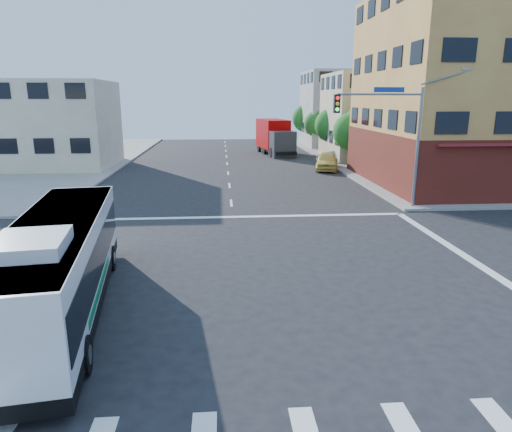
{
  "coord_description": "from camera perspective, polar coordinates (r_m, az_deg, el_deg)",
  "views": [
    {
      "loc": [
        -0.55,
        -15.0,
        6.35
      ],
      "look_at": [
        0.82,
        3.12,
        1.68
      ],
      "focal_mm": 32.0,
      "sensor_mm": 36.0,
      "label": 1
    }
  ],
  "objects": [
    {
      "name": "ground",
      "position": [
        16.29,
        -2.06,
        -8.52
      ],
      "size": [
        120.0,
        120.0,
        0.0
      ],
      "primitive_type": "plane",
      "color": "black",
      "rests_on": "ground"
    },
    {
      "name": "corner_building_ne",
      "position": [
        39.28,
        27.88,
        12.13
      ],
      "size": [
        18.1,
        15.44,
        14.0
      ],
      "color": "gold",
      "rests_on": "ground"
    },
    {
      "name": "building_east_near",
      "position": [
        52.05,
        15.71,
        11.87
      ],
      "size": [
        12.06,
        10.06,
        9.0
      ],
      "color": "#BEB491",
      "rests_on": "ground"
    },
    {
      "name": "building_east_far",
      "position": [
        65.38,
        11.53,
        12.96
      ],
      "size": [
        12.06,
        10.06,
        10.0
      ],
      "color": "#A4A39E",
      "rests_on": "ground"
    },
    {
      "name": "building_west",
      "position": [
        47.95,
        -24.83,
        10.32
      ],
      "size": [
        12.06,
        10.06,
        8.0
      ],
      "color": "beige",
      "rests_on": "ground"
    },
    {
      "name": "signal_mast_ne",
      "position": [
        27.4,
        16.58,
        10.97
      ],
      "size": [
        7.91,
        1.13,
        8.07
      ],
      "color": "slate",
      "rests_on": "ground"
    },
    {
      "name": "street_tree_a",
      "position": [
        44.78,
        12.05,
        10.58
      ],
      "size": [
        3.6,
        3.6,
        5.53
      ],
      "color": "#382314",
      "rests_on": "ground"
    },
    {
      "name": "street_tree_b",
      "position": [
        52.49,
        9.6,
        11.39
      ],
      "size": [
        3.8,
        3.8,
        5.79
      ],
      "color": "#382314",
      "rests_on": "ground"
    },
    {
      "name": "street_tree_c",
      "position": [
        60.29,
        7.76,
        11.55
      ],
      "size": [
        3.4,
        3.4,
        5.29
      ],
      "color": "#382314",
      "rests_on": "ground"
    },
    {
      "name": "street_tree_d",
      "position": [
        68.11,
        6.36,
        12.26
      ],
      "size": [
        4.0,
        4.0,
        6.03
      ],
      "color": "#382314",
      "rests_on": "ground"
    },
    {
      "name": "transit_bus",
      "position": [
        14.84,
        -23.37,
        -5.57
      ],
      "size": [
        3.79,
        11.11,
        3.23
      ],
      "rotation": [
        0.0,
        0.0,
        0.14
      ],
      "color": "black",
      "rests_on": "ground"
    },
    {
      "name": "box_truck",
      "position": [
        54.41,
        2.38,
        9.76
      ],
      "size": [
        3.89,
        9.16,
        3.99
      ],
      "rotation": [
        0.0,
        0.0,
        0.15
      ],
      "color": "#292A2F",
      "rests_on": "ground"
    },
    {
      "name": "parked_car",
      "position": [
        42.69,
        8.82,
        6.81
      ],
      "size": [
        3.0,
        5.13,
        1.64
      ],
      "primitive_type": "imported",
      "rotation": [
        0.0,
        0.0,
        -0.23
      ],
      "color": "#E1CA58",
      "rests_on": "ground"
    }
  ]
}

